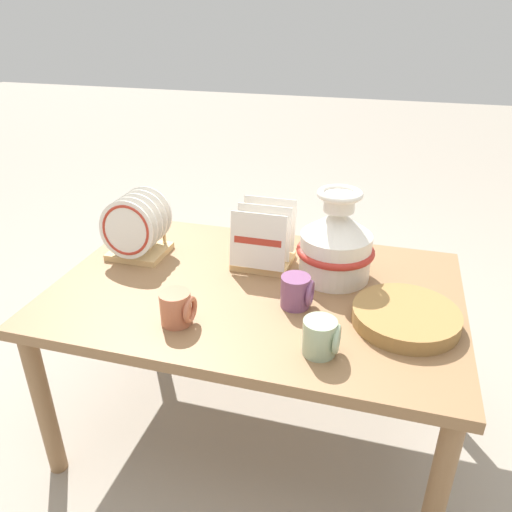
% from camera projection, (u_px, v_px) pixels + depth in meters
% --- Properties ---
extents(ground_plane, '(14.00, 14.00, 0.00)m').
position_uv_depth(ground_plane, '(256.00, 423.00, 1.84)').
color(ground_plane, gray).
extents(display_table, '(1.26, 0.83, 0.58)m').
position_uv_depth(display_table, '(256.00, 304.00, 1.60)').
color(display_table, olive).
rests_on(display_table, ground_plane).
extents(ceramic_vase, '(0.25, 0.25, 0.30)m').
position_uv_depth(ceramic_vase, '(336.00, 242.00, 1.58)').
color(ceramic_vase, white).
rests_on(ceramic_vase, display_table).
extents(dish_rack_round_plates, '(0.20, 0.19, 0.22)m').
position_uv_depth(dish_rack_round_plates, '(136.00, 232.00, 1.73)').
color(dish_rack_round_plates, tan).
rests_on(dish_rack_round_plates, display_table).
extents(dish_rack_square_plates, '(0.19, 0.18, 0.21)m').
position_uv_depth(dish_rack_square_plates, '(264.00, 246.00, 1.68)').
color(dish_rack_square_plates, tan).
rests_on(dish_rack_square_plates, display_table).
extents(wicker_charger_stack, '(0.30, 0.30, 0.04)m').
position_uv_depth(wicker_charger_stack, '(406.00, 317.00, 1.39)').
color(wicker_charger_stack, olive).
rests_on(wicker_charger_stack, display_table).
extents(mug_terracotta_glaze, '(0.09, 0.09, 0.10)m').
position_uv_depth(mug_terracotta_glaze, '(177.00, 308.00, 1.38)').
color(mug_terracotta_glaze, '#B76647').
rests_on(mug_terracotta_glaze, display_table).
extents(mug_sage_glaze, '(0.09, 0.09, 0.10)m').
position_uv_depth(mug_sage_glaze, '(321.00, 337.00, 1.26)').
color(mug_sage_glaze, '#9EB28E').
rests_on(mug_sage_glaze, display_table).
extents(mug_plum_glaze, '(0.09, 0.09, 0.10)m').
position_uv_depth(mug_plum_glaze, '(297.00, 292.00, 1.45)').
color(mug_plum_glaze, '#7A4770').
rests_on(mug_plum_glaze, display_table).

